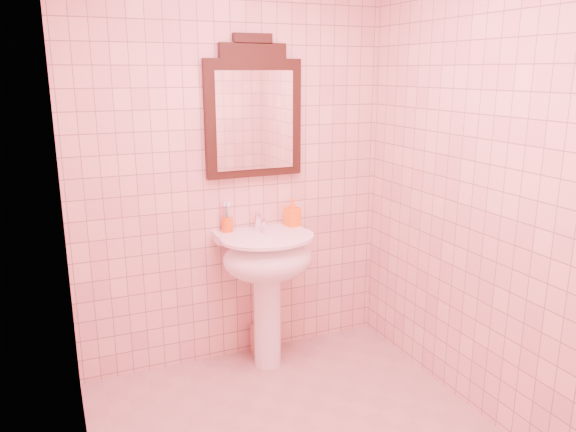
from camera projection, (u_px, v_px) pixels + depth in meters
name	position (u px, v px, depth m)	size (l,w,h in m)	color
back_wall	(234.00, 168.00, 3.45)	(2.00, 0.02, 2.50)	beige
pedestal_sink	(267.00, 267.00, 3.45)	(0.58, 0.58, 0.86)	white
faucet	(259.00, 221.00, 3.50)	(0.04, 0.16, 0.11)	white
mirror	(254.00, 112.00, 3.39)	(0.61, 0.06, 0.85)	black
toothbrush_cup	(227.00, 224.00, 3.47)	(0.07, 0.07, 0.17)	#E15813
soap_dispenser	(292.00, 212.00, 3.58)	(0.08, 0.08, 0.18)	orange
towel	(266.00, 337.00, 3.75)	(0.17, 0.11, 0.21)	tan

